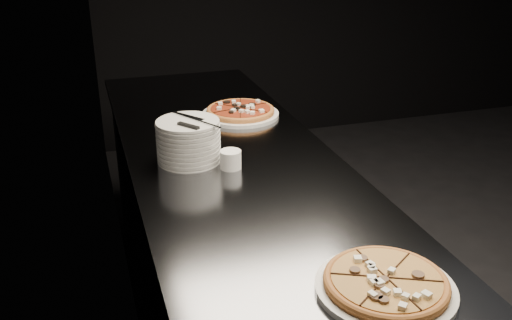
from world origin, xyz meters
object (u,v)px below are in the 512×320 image
object	(u,v)px
pizza_mushroom	(386,284)
cutlery	(191,121)
pizza_tomato	(241,112)
ramekin	(231,159)
counter	(235,266)
plate_stack	(189,141)

from	to	relation	value
pizza_mushroom	cutlery	size ratio (longest dim) A/B	1.72
pizza_tomato	ramekin	distance (m)	0.55
counter	pizza_mushroom	world-z (taller)	pizza_mushroom
cutlery	ramekin	world-z (taller)	cutlery
pizza_tomato	pizza_mushroom	bearing A→B (deg)	-91.20
counter	pizza_tomato	bearing A→B (deg)	70.70
plate_stack	ramekin	size ratio (longest dim) A/B	3.02
plate_stack	ramekin	distance (m)	0.17
counter	pizza_mushroom	bearing A→B (deg)	-81.75
pizza_mushroom	cutlery	distance (m)	0.93
counter	cutlery	bearing A→B (deg)	176.56
counter	cutlery	size ratio (longest dim) A/B	10.84
ramekin	cutlery	bearing A→B (deg)	141.45
pizza_mushroom	pizza_tomato	distance (m)	1.30
counter	plate_stack	bearing A→B (deg)	170.59
pizza_mushroom	plate_stack	distance (m)	0.94
plate_stack	cutlery	distance (m)	0.08
cutlery	pizza_mushroom	bearing A→B (deg)	-109.19
counter	ramekin	world-z (taller)	ramekin
pizza_mushroom	pizza_tomato	xyz separation A→B (m)	(0.03, 1.30, 0.00)
pizza_tomato	ramekin	bearing A→B (deg)	-109.65
pizza_tomato	ramekin	xyz separation A→B (m)	(-0.19, -0.52, 0.01)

